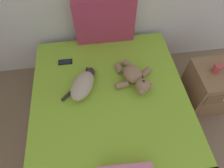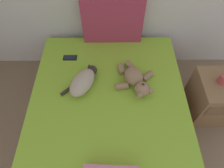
{
  "view_description": "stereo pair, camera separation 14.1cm",
  "coord_description": "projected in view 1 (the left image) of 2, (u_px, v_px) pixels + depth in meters",
  "views": [
    {
      "loc": [
        1.65,
        2.62,
        2.1
      ],
      "look_at": [
        1.8,
        3.71,
        0.54
      ],
      "focal_mm": 31.37,
      "sensor_mm": 36.0,
      "label": 1
    },
    {
      "loc": [
        1.79,
        2.61,
        2.1
      ],
      "look_at": [
        1.8,
        3.71,
        0.54
      ],
      "focal_mm": 31.37,
      "sensor_mm": 36.0,
      "label": 2
    }
  ],
  "objects": [
    {
      "name": "mug",
      "position": [
        218.0,
        68.0,
        1.96
      ],
      "size": [
        0.12,
        0.08,
        0.09
      ],
      "color": "#B23F3F",
      "rests_on": "nightstand"
    },
    {
      "name": "cat",
      "position": [
        83.0,
        84.0,
        1.86
      ],
      "size": [
        0.37,
        0.42,
        0.15
      ],
      "color": "tan",
      "rests_on": "bed"
    },
    {
      "name": "patterned_cushion",
      "position": [
        105.0,
        21.0,
        2.1
      ],
      "size": [
        0.65,
        0.1,
        0.53
      ],
      "color": "#A5334C",
      "rests_on": "bed"
    },
    {
      "name": "bed",
      "position": [
        111.0,
        117.0,
        2.02
      ],
      "size": [
        1.54,
        1.9,
        0.51
      ],
      "color": "olive",
      "rests_on": "ground_plane"
    },
    {
      "name": "cell_phone",
      "position": [
        65.0,
        62.0,
        2.11
      ],
      "size": [
        0.15,
        0.07,
        0.01
      ],
      "color": "black",
      "rests_on": "bed"
    },
    {
      "name": "nightstand",
      "position": [
        209.0,
        87.0,
        2.22
      ],
      "size": [
        0.44,
        0.49,
        0.54
      ],
      "color": "olive",
      "rests_on": "ground_plane"
    },
    {
      "name": "teddy_bear",
      "position": [
        135.0,
        78.0,
        1.91
      ],
      "size": [
        0.4,
        0.48,
        0.16
      ],
      "color": "#937051",
      "rests_on": "bed"
    }
  ]
}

